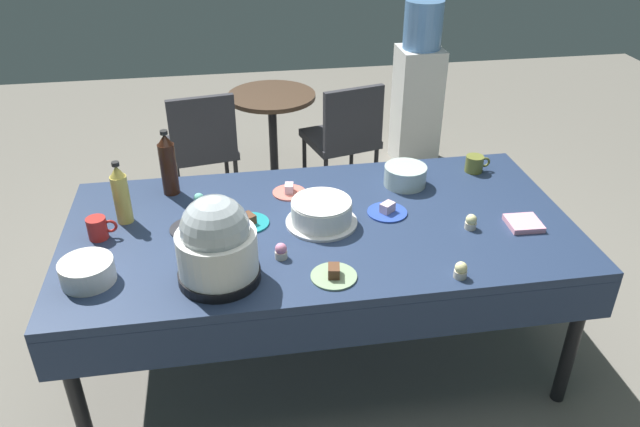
{
  "coord_description": "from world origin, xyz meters",
  "views": [
    {
      "loc": [
        -0.37,
        -2.26,
        2.16
      ],
      "look_at": [
        0.0,
        0.0,
        0.8
      ],
      "focal_mm": 34.64,
      "sensor_mm": 36.0,
      "label": 1
    }
  ],
  "objects": [
    {
      "name": "ground",
      "position": [
        0.0,
        0.0,
        0.0
      ],
      "size": [
        9.0,
        9.0,
        0.0
      ],
      "primitive_type": "plane",
      "color": "slate"
    },
    {
      "name": "potluck_table",
      "position": [
        0.0,
        0.0,
        0.69
      ],
      "size": [
        2.2,
        1.1,
        0.75
      ],
      "color": "navy",
      "rests_on": "ground"
    },
    {
      "name": "frosted_layer_cake",
      "position": [
        0.01,
        0.0,
        0.8
      ],
      "size": [
        0.31,
        0.31,
        0.11
      ],
      "color": "silver",
      "rests_on": "potluck_table"
    },
    {
      "name": "slow_cooker",
      "position": [
        -0.44,
        -0.34,
        0.91
      ],
      "size": [
        0.31,
        0.31,
        0.35
      ],
      "color": "black",
      "rests_on": "potluck_table"
    },
    {
      "name": "glass_salad_bowl",
      "position": [
        0.46,
        0.29,
        0.8
      ],
      "size": [
        0.2,
        0.2,
        0.1
      ],
      "primitive_type": "cylinder",
      "color": "#B2C6BC",
      "rests_on": "potluck_table"
    },
    {
      "name": "ceramic_snack_bowl",
      "position": [
        -0.93,
        -0.27,
        0.79
      ],
      "size": [
        0.2,
        0.2,
        0.09
      ],
      "primitive_type": "cylinder",
      "color": "silver",
      "rests_on": "potluck_table"
    },
    {
      "name": "dessert_plate_teal",
      "position": [
        -0.31,
        0.05,
        0.76
      ],
      "size": [
        0.18,
        0.18,
        0.05
      ],
      "color": "teal",
      "rests_on": "potluck_table"
    },
    {
      "name": "dessert_plate_charcoal",
      "position": [
        -0.55,
        0.04,
        0.76
      ],
      "size": [
        0.19,
        0.19,
        0.05
      ],
      "color": "#2D2D33",
      "rests_on": "potluck_table"
    },
    {
      "name": "dessert_plate_sage",
      "position": [
        -0.01,
        -0.4,
        0.76
      ],
      "size": [
        0.18,
        0.18,
        0.05
      ],
      "color": "#8CA87F",
      "rests_on": "potluck_table"
    },
    {
      "name": "dessert_plate_coral",
      "position": [
        -0.1,
        0.29,
        0.76
      ],
      "size": [
        0.16,
        0.16,
        0.05
      ],
      "color": "#E07266",
      "rests_on": "potluck_table"
    },
    {
      "name": "dessert_plate_cobalt",
      "position": [
        0.31,
        0.04,
        0.76
      ],
      "size": [
        0.18,
        0.18,
        0.05
      ],
      "color": "#2D4CB2",
      "rests_on": "potluck_table"
    },
    {
      "name": "cupcake_lemon",
      "position": [
        -0.52,
        0.23,
        0.78
      ],
      "size": [
        0.05,
        0.05,
        0.07
      ],
      "color": "beige",
      "rests_on": "potluck_table"
    },
    {
      "name": "cupcake_cocoa",
      "position": [
        0.63,
        -0.14,
        0.78
      ],
      "size": [
        0.05,
        0.05,
        0.07
      ],
      "color": "beige",
      "rests_on": "potluck_table"
    },
    {
      "name": "cupcake_mint",
      "position": [
        0.47,
        -0.47,
        0.78
      ],
      "size": [
        0.05,
        0.05,
        0.07
      ],
      "color": "beige",
      "rests_on": "potluck_table"
    },
    {
      "name": "cupcake_berry",
      "position": [
        -0.2,
        -0.23,
        0.78
      ],
      "size": [
        0.05,
        0.05,
        0.07
      ],
      "color": "beige",
      "rests_on": "potluck_table"
    },
    {
      "name": "soda_bottle_cola",
      "position": [
        -0.65,
        0.39,
        0.9
      ],
      "size": [
        0.08,
        0.08,
        0.32
      ],
      "color": "#33190F",
      "rests_on": "potluck_table"
    },
    {
      "name": "soda_bottle_ginger_ale",
      "position": [
        -0.84,
        0.16,
        0.88
      ],
      "size": [
        0.07,
        0.07,
        0.29
      ],
      "color": "gold",
      "rests_on": "potluck_table"
    },
    {
      "name": "coffee_mug_olive",
      "position": [
        0.85,
        0.37,
        0.79
      ],
      "size": [
        0.13,
        0.09,
        0.08
      ],
      "color": "olive",
      "rests_on": "potluck_table"
    },
    {
      "name": "coffee_mug_red",
      "position": [
        -0.93,
        0.03,
        0.8
      ],
      "size": [
        0.12,
        0.08,
        0.1
      ],
      "color": "#B2231E",
      "rests_on": "potluck_table"
    },
    {
      "name": "paper_napkin_stack",
      "position": [
        0.87,
        -0.16,
        0.76
      ],
      "size": [
        0.15,
        0.15,
        0.02
      ],
      "primitive_type": "cube",
      "rotation": [
        0.0,
        0.0,
        -0.04
      ],
      "color": "pink",
      "rests_on": "potluck_table"
    },
    {
      "name": "maroon_chair_left",
      "position": [
        -0.54,
        1.53,
        0.49
      ],
      "size": [
        0.5,
        0.5,
        0.85
      ],
      "color": "#333338",
      "rests_on": "ground"
    },
    {
      "name": "maroon_chair_right",
      "position": [
        0.42,
        1.53,
        0.49
      ],
      "size": [
        0.54,
        0.54,
        0.85
      ],
      "color": "#333338",
      "rests_on": "ground"
    },
    {
      "name": "round_cafe_table",
      "position": [
        -0.05,
        1.76,
        0.5
      ],
      "size": [
        0.6,
        0.6,
        0.72
      ],
      "color": "#473323",
      "rests_on": "ground"
    },
    {
      "name": "water_cooler",
      "position": [
        1.08,
        2.05,
        0.59
      ],
      "size": [
        0.32,
        0.32,
        1.24
      ],
      "color": "silver",
      "rests_on": "ground"
    }
  ]
}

